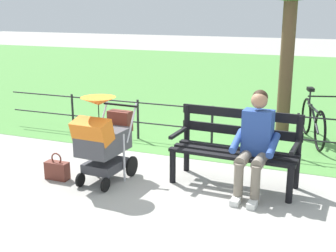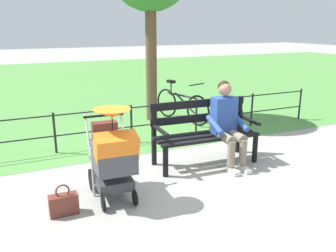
# 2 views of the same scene
# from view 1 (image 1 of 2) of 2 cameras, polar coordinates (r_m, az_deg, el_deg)

# --- Properties ---
(ground_plane) EXTENTS (60.00, 60.00, 0.00)m
(ground_plane) POSITION_cam_1_polar(r_m,az_deg,el_deg) (5.95, 1.66, -6.83)
(ground_plane) COLOR #9E9B93
(grass_lawn) EXTENTS (40.00, 16.00, 0.01)m
(grass_lawn) POSITION_cam_1_polar(r_m,az_deg,el_deg) (14.28, 14.08, 5.70)
(grass_lawn) COLOR #518E42
(grass_lawn) RESTS_ON ground
(park_bench) EXTENTS (1.62, 0.67, 0.96)m
(park_bench) POSITION_cam_1_polar(r_m,az_deg,el_deg) (5.69, 8.85, -2.42)
(park_bench) COLOR black
(park_bench) RESTS_ON ground
(person_on_bench) EXTENTS (0.55, 0.74, 1.28)m
(person_on_bench) POSITION_cam_1_polar(r_m,az_deg,el_deg) (5.38, 11.27, -1.87)
(person_on_bench) COLOR slate
(person_on_bench) RESTS_ON ground
(stroller) EXTENTS (0.55, 0.91, 1.15)m
(stroller) POSITION_cam_1_polar(r_m,az_deg,el_deg) (5.71, -8.44, -1.63)
(stroller) COLOR black
(stroller) RESTS_ON ground
(handbag) EXTENTS (0.32, 0.14, 0.37)m
(handbag) POSITION_cam_1_polar(r_m,az_deg,el_deg) (6.06, -14.23, -5.58)
(handbag) COLOR brown
(handbag) RESTS_ON ground
(park_fence) EXTENTS (8.04, 0.04, 0.70)m
(park_fence) POSITION_cam_1_polar(r_m,az_deg,el_deg) (7.07, 7.95, 0.21)
(park_fence) COLOR black
(park_fence) RESTS_ON ground
(bicycle) EXTENTS (0.61, 1.60, 0.89)m
(bicycle) POSITION_cam_1_polar(r_m,az_deg,el_deg) (7.85, 18.32, 0.62)
(bicycle) COLOR black
(bicycle) RESTS_ON ground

